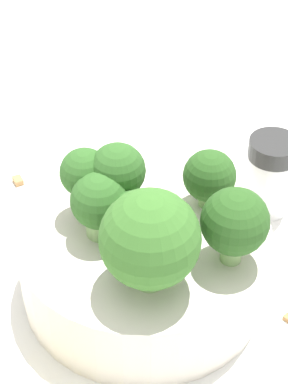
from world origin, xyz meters
The scene contains 13 objects.
ground_plane centered at (0.00, 0.00, 0.00)m, with size 3.00×3.00×0.00m, color white.
bowl centered at (0.00, 0.00, 0.03)m, with size 0.17×0.17×0.05m, color silver.
broccoli_floret_0 centered at (0.03, -0.03, 0.09)m, with size 0.03×0.03×0.05m.
broccoli_floret_1 centered at (0.01, -0.02, 0.09)m, with size 0.04×0.04×0.06m.
broccoli_floret_2 centered at (0.01, 0.05, 0.09)m, with size 0.06×0.06×0.07m.
broccoli_floret_3 centered at (0.01, 0.01, 0.08)m, with size 0.03×0.03×0.04m.
broccoli_floret_4 centered at (0.03, -0.01, 0.08)m, with size 0.04×0.04×0.05m.
broccoli_floret_5 centered at (-0.05, -0.02, 0.08)m, with size 0.04×0.04×0.04m.
broccoli_floret_6 centered at (-0.05, 0.04, 0.08)m, with size 0.04×0.04×0.05m.
pepper_shaker centered at (-0.12, -0.06, 0.03)m, with size 0.04×0.04×0.07m.
almond_crumb_0 centered at (-0.10, -0.04, 0.00)m, with size 0.01×0.01×0.01m, color olive.
almond_crumb_2 centered at (0.08, -0.14, 0.00)m, with size 0.01×0.01×0.01m, color #AD7F4C.
almond_crumb_4 centered at (-0.10, -0.13, 0.00)m, with size 0.01×0.01×0.01m, color tan.
Camera 1 is at (0.07, 0.30, 0.35)m, focal length 60.00 mm.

